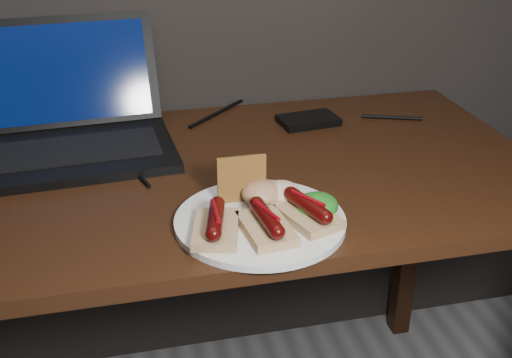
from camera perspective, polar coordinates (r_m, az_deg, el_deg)
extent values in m
cube|color=#351A0D|center=(1.26, -5.79, 0.01)|extent=(1.40, 0.70, 0.03)
cube|color=#351A0D|center=(1.88, 13.53, -4.25)|extent=(0.05, 0.05, 0.72)
cube|color=black|center=(1.36, -15.91, 2.12)|extent=(0.42, 0.29, 0.02)
cube|color=black|center=(1.35, -15.97, 2.53)|extent=(0.35, 0.17, 0.00)
cube|color=black|center=(1.48, -16.80, 9.09)|extent=(0.41, 0.12, 0.23)
cube|color=#061744|center=(1.48, -16.80, 9.09)|extent=(0.37, 0.10, 0.20)
cube|color=black|center=(1.49, 4.68, 5.23)|extent=(0.14, 0.10, 0.02)
cylinder|color=black|center=(1.28, -10.91, 0.95)|extent=(0.06, 0.17, 0.01)
cylinder|color=black|center=(1.54, -3.42, 5.90)|extent=(0.16, 0.16, 0.01)
cylinder|color=black|center=(1.55, 11.97, 5.38)|extent=(0.13, 0.06, 0.01)
cylinder|color=silver|center=(1.07, 0.36, -3.76)|extent=(0.31, 0.31, 0.01)
cube|color=tan|center=(1.02, -3.59, -4.49)|extent=(0.10, 0.13, 0.02)
cylinder|color=#480704|center=(1.01, -3.62, -3.50)|extent=(0.05, 0.10, 0.02)
sphere|color=#480704|center=(0.97, -3.81, -4.90)|extent=(0.03, 0.02, 0.02)
sphere|color=#480704|center=(1.05, -3.45, -2.21)|extent=(0.03, 0.02, 0.02)
cylinder|color=#67040A|center=(1.01, -3.64, -2.88)|extent=(0.01, 0.07, 0.01)
cube|color=tan|center=(1.02, 0.94, -4.43)|extent=(0.08, 0.12, 0.02)
cylinder|color=#480704|center=(1.01, 0.94, -3.44)|extent=(0.04, 0.10, 0.02)
sphere|color=#480704|center=(0.98, 1.91, -4.75)|extent=(0.02, 0.02, 0.02)
sphere|color=#480704|center=(1.05, 0.05, -2.22)|extent=(0.02, 0.02, 0.02)
cylinder|color=#67040A|center=(1.01, 0.95, -2.82)|extent=(0.03, 0.07, 0.01)
cube|color=tan|center=(1.06, 4.57, -3.29)|extent=(0.10, 0.13, 0.02)
cylinder|color=#480704|center=(1.05, 4.60, -2.33)|extent=(0.05, 0.10, 0.02)
sphere|color=#480704|center=(1.02, 6.19, -3.41)|extent=(0.03, 0.02, 0.02)
sphere|color=#480704|center=(1.09, 3.12, -1.31)|extent=(0.03, 0.02, 0.02)
cylinder|color=#67040A|center=(1.05, 4.63, -1.73)|extent=(0.04, 0.06, 0.01)
cube|color=#AE6F2F|center=(1.10, -1.28, 0.00)|extent=(0.09, 0.01, 0.08)
ellipsoid|color=#115914|center=(1.07, 5.48, -2.34)|extent=(0.07, 0.07, 0.04)
ellipsoid|color=maroon|center=(1.11, 0.54, -1.21)|extent=(0.07, 0.07, 0.04)
ellipsoid|color=silver|center=(1.11, 2.28, -1.16)|extent=(0.06, 0.06, 0.04)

